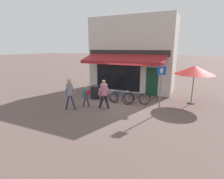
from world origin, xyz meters
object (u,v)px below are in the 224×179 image
Objects in this scene: bicycle_black at (136,99)px; pedestrian_child at (86,94)px; bicycle_purple at (107,96)px; parking_sign at (161,85)px; pedestrian_adult at (104,91)px; litter_bin at (95,91)px; pedestrian_second_adult at (70,91)px; bicycle_blue at (121,97)px; cafe_parasol at (195,70)px.

pedestrian_child reaches higher than bicycle_black.
bicycle_purple is 3.82m from parking_sign.
litter_bin is (-1.52, 1.52, -0.51)m from pedestrian_adult.
parking_sign reaches higher than pedestrian_second_adult.
pedestrian_child reaches higher than litter_bin.
litter_bin reaches higher than bicycle_blue.
bicycle_purple is at bearing -106.61° from pedestrian_child.
cafe_parasol is (1.57, 2.65, 0.55)m from parking_sign.
pedestrian_second_adult is (-3.22, -2.43, 0.72)m from bicycle_black.
pedestrian_second_adult is 5.07m from parking_sign.
pedestrian_child is (-1.10, -0.21, -0.24)m from pedestrian_adult.
pedestrian_child is at bearing -76.16° from litter_bin.
bicycle_purple is 0.95× the size of bicycle_blue.
bicycle_black is 4.01m from cafe_parasol.
pedestrian_second_adult is at bearing -162.52° from parking_sign.
pedestrian_child is at bearing -170.26° from parking_sign.
pedestrian_child is (-0.69, -1.49, 0.44)m from bicycle_purple.
parking_sign is at bearing 1.37° from bicycle_purple.
bicycle_blue is at bearing -133.94° from pedestrian_second_adult.
pedestrian_adult reaches higher than bicycle_blue.
pedestrian_child reaches higher than bicycle_purple.
bicycle_blue is 1.01× the size of pedestrian_second_adult.
pedestrian_adult is (0.41, -1.29, 0.68)m from bicycle_purple.
bicycle_blue is at bearing -124.63° from pedestrian_child.
pedestrian_adult is 1.35× the size of pedestrian_child.
bicycle_purple is at bearing -11.64° from litter_bin.
bicycle_black reaches higher than bicycle_blue.
bicycle_black is 2.20m from parking_sign.
litter_bin is at bearing -96.77° from pedestrian_second_adult.
cafe_parasol reaches higher than bicycle_black.
bicycle_black is at bearing -139.91° from pedestrian_child.
pedestrian_adult is at bearing -161.25° from pedestrian_child.
bicycle_black is at bearing -1.57° from litter_bin.
pedestrian_child is 0.49× the size of parking_sign.
bicycle_black is 1.27× the size of pedestrian_child.
parking_sign is 3.13m from cafe_parasol.
pedestrian_second_adult is at bearing -169.80° from bicycle_black.
cafe_parasol is (3.16, 1.74, 1.76)m from bicycle_black.
pedestrian_second_adult reaches higher than pedestrian_child.
bicycle_blue is at bearing 159.86° from parking_sign.
pedestrian_child is 0.53× the size of cafe_parasol.
parking_sign is at bearing -12.12° from litter_bin.
bicycle_purple is 0.91m from bicycle_blue.
cafe_parasol is (5.79, 3.37, 1.35)m from pedestrian_child.
cafe_parasol reaches higher than bicycle_blue.
cafe_parasol is at bearing -141.59° from pedestrian_child.
bicycle_blue is at bearing -100.91° from pedestrian_adult.
bicycle_purple is 1.36× the size of pedestrian_child.
litter_bin reaches higher than bicycle_black.
litter_bin is (-2.00, 0.03, 0.13)m from bicycle_blue.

